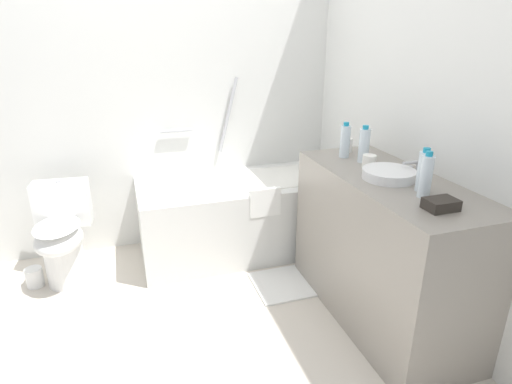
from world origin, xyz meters
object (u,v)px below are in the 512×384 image
object	(u,v)px
sink_basin	(389,174)
drinking_glass_1	(347,145)
water_bottle_2	(426,176)
toilet	(62,235)
water_bottle_0	(345,141)
water_bottle_1	(364,145)
bath_mat	(292,282)
water_bottle_3	(424,171)
amenity_basket	(441,204)
drinking_glass_0	(369,161)
bathtub	(243,213)
toilet_paper_roll	(35,277)
sink_faucet	(416,169)

from	to	relation	value
sink_basin	drinking_glass_1	world-z (taller)	drinking_glass_1
water_bottle_2	toilet	bearing A→B (deg)	144.73
water_bottle_0	water_bottle_1	world-z (taller)	water_bottle_1
sink_basin	bath_mat	size ratio (longest dim) A/B	0.54
toilet	water_bottle_2	size ratio (longest dim) A/B	3.01
sink_basin	water_bottle_3	xyz separation A→B (m)	(0.05, -0.20, 0.08)
water_bottle_2	amenity_basket	xyz separation A→B (m)	(-0.03, -0.15, -0.08)
water_bottle_1	drinking_glass_0	world-z (taller)	water_bottle_1
bathtub	toilet_paper_roll	xyz separation A→B (m)	(-1.48, -0.07, -0.24)
water_bottle_0	drinking_glass_0	distance (m)	0.25
bath_mat	toilet_paper_roll	xyz separation A→B (m)	(-1.66, 0.51, 0.06)
sink_basin	water_bottle_1	xyz separation A→B (m)	(0.03, 0.31, 0.08)
bathtub	drinking_glass_1	xyz separation A→B (m)	(0.57, -0.50, 0.61)
sink_basin	bath_mat	distance (m)	1.06
toilet	amenity_basket	world-z (taller)	amenity_basket
drinking_glass_0	amenity_basket	distance (m)	0.63
water_bottle_0	drinking_glass_1	distance (m)	0.14
toilet_paper_roll	bathtub	bearing A→B (deg)	2.70
water_bottle_2	water_bottle_3	distance (m)	0.09
water_bottle_2	water_bottle_3	xyz separation A→B (m)	(0.05, 0.07, -0.00)
water_bottle_0	toilet_paper_roll	world-z (taller)	water_bottle_0
toilet_paper_roll	drinking_glass_0	bearing A→B (deg)	-21.04
water_bottle_0	bath_mat	bearing A→B (deg)	175.42
amenity_basket	toilet_paper_roll	distance (m)	2.56
water_bottle_3	amenity_basket	world-z (taller)	water_bottle_3
sink_faucet	water_bottle_1	bearing A→B (deg)	114.10
water_bottle_3	drinking_glass_0	distance (m)	0.41
drinking_glass_0	toilet_paper_roll	size ratio (longest dim) A/B	0.59
bathtub	sink_faucet	distance (m)	1.39
drinking_glass_0	amenity_basket	bearing A→B (deg)	-92.65
amenity_basket	sink_basin	bearing A→B (deg)	86.60
water_bottle_0	amenity_basket	distance (m)	0.87
toilet_paper_roll	amenity_basket	bearing A→B (deg)	-35.36
toilet	drinking_glass_1	size ratio (longest dim) A/B	7.80
water_bottle_2	drinking_glass_0	size ratio (longest dim) A/B	2.91
sink_basin	amenity_basket	size ratio (longest dim) A/B	2.01
sink_faucet	water_bottle_3	xyz separation A→B (m)	(-0.12, -0.20, 0.06)
water_bottle_1	drinking_glass_1	distance (m)	0.24
water_bottle_3	drinking_glass_0	world-z (taller)	water_bottle_3
sink_faucet	water_bottle_1	world-z (taller)	water_bottle_1
sink_faucet	toilet_paper_roll	bearing A→B (deg)	155.87
drinking_glass_0	bath_mat	xyz separation A→B (m)	(-0.34, 0.26, -0.91)
water_bottle_2	toilet_paper_roll	xyz separation A→B (m)	(-2.00, 1.25, -0.91)
toilet_paper_roll	water_bottle_2	bearing A→B (deg)	-31.97
bathtub	sink_basin	size ratio (longest dim) A/B	5.47
water_bottle_1	water_bottle_2	xyz separation A→B (m)	(-0.03, -0.59, 0.00)
toilet	toilet_paper_roll	bearing A→B (deg)	-79.90
water_bottle_3	amenity_basket	size ratio (longest dim) A/B	1.55
drinking_glass_1	toilet_paper_roll	size ratio (longest dim) A/B	0.66
drinking_glass_0	water_bottle_2	bearing A→B (deg)	-90.20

